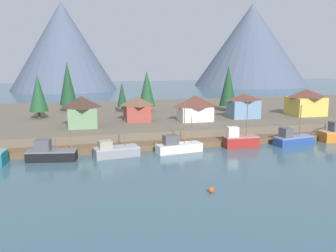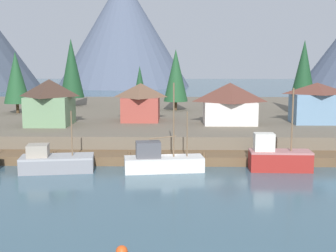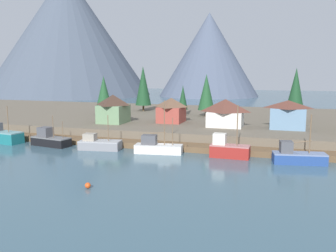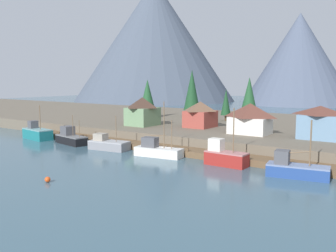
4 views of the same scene
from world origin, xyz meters
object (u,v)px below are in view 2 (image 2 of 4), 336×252
(house_green, at_px, (50,102))
(conifer_mid_left, at_px, (176,75))
(fishing_boat_grey, at_px, (55,162))
(fishing_boat_white, at_px, (161,161))
(house_white, at_px, (230,103))
(channel_buoy, at_px, (122,251))
(house_blue, at_px, (316,103))
(conifer_near_right, at_px, (16,78))
(conifer_mid_right, at_px, (72,68))
(house_red, at_px, (141,102))
(conifer_near_left, at_px, (304,73))
(fishing_boat_red, at_px, (278,157))
(conifer_back_left, at_px, (140,84))

(house_green, bearing_deg, conifer_mid_left, 47.12)
(fishing_boat_grey, bearing_deg, fishing_boat_white, -7.04)
(fishing_boat_grey, distance_m, house_green, 16.96)
(house_white, distance_m, conifer_mid_left, 18.66)
(channel_buoy, bearing_deg, house_blue, 59.18)
(house_green, distance_m, conifer_near_right, 16.53)
(conifer_near_right, relative_size, channel_buoy, 14.44)
(house_blue, height_order, house_green, house_green)
(fishing_boat_grey, relative_size, conifer_mid_right, 0.60)
(house_green, height_order, conifer_near_right, conifer_near_right)
(house_green, relative_size, house_red, 1.02)
(conifer_near_left, xyz_separation_m, channel_buoy, (-24.21, -50.55, -8.83))
(fishing_boat_white, xyz_separation_m, channel_buoy, (-1.60, -20.19, -0.71))
(fishing_boat_white, xyz_separation_m, fishing_boat_red, (11.98, 0.60, 0.29))
(house_green, bearing_deg, fishing_boat_grey, -73.09)
(fishing_boat_white, bearing_deg, conifer_near_left, 45.16)
(conifer_near_left, height_order, conifer_near_right, conifer_near_left)
(conifer_back_left, bearing_deg, fishing_boat_grey, -99.67)
(fishing_boat_red, height_order, conifer_near_right, conifer_near_right)
(house_blue, xyz_separation_m, channel_buoy, (-22.62, -37.92, -5.04))
(fishing_boat_white, relative_size, house_red, 1.42)
(house_blue, height_order, conifer_back_left, conifer_back_left)
(fishing_boat_white, relative_size, conifer_near_right, 0.89)
(conifer_near_left, bearing_deg, conifer_mid_left, 171.18)
(house_white, relative_size, house_red, 1.16)
(fishing_boat_grey, distance_m, channel_buoy, 21.99)
(conifer_back_left, bearing_deg, house_green, -119.12)
(fishing_boat_white, xyz_separation_m, conifer_back_left, (-4.92, 34.46, 5.98))
(house_green, bearing_deg, fishing_boat_red, -28.16)
(house_green, relative_size, conifer_mid_left, 0.61)
(conifer_near_left, bearing_deg, house_blue, -97.18)
(fishing_boat_white, relative_size, conifer_near_left, 0.75)
(conifer_back_left, relative_size, channel_buoy, 11.05)
(fishing_boat_white, relative_size, conifer_mid_left, 0.85)
(house_red, relative_size, conifer_back_left, 0.82)
(conifer_mid_left, bearing_deg, house_green, -132.88)
(house_red, height_order, channel_buoy, house_red)
(house_green, relative_size, conifer_mid_right, 0.51)
(conifer_near_left, bearing_deg, fishing_boat_grey, -137.54)
(fishing_boat_grey, xyz_separation_m, conifer_near_right, (-13.98, 29.03, 7.41))
(conifer_near_left, bearing_deg, house_white, -135.42)
(conifer_mid_left, bearing_deg, conifer_mid_right, 161.25)
(conifer_near_left, height_order, conifer_mid_left, conifer_near_left)
(conifer_near_right, xyz_separation_m, conifer_back_left, (19.89, 5.68, -1.35))
(fishing_boat_red, relative_size, conifer_mid_left, 0.80)
(house_green, bearing_deg, house_red, 21.32)
(conifer_back_left, bearing_deg, conifer_near_right, -164.08)
(fishing_boat_red, height_order, conifer_mid_right, conifer_mid_right)
(house_red, bearing_deg, conifer_near_left, 21.53)
(house_green, xyz_separation_m, conifer_mid_right, (-2.74, 25.00, 4.02))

